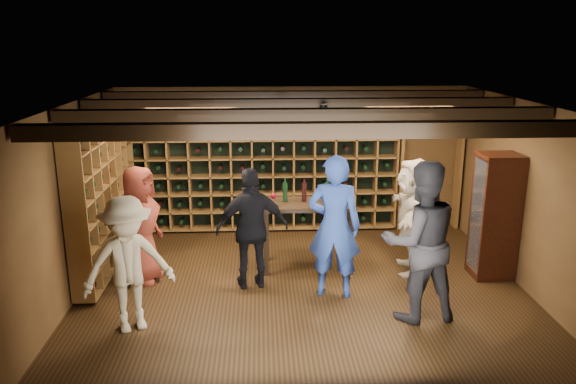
{
  "coord_description": "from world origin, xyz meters",
  "views": [
    {
      "loc": [
        -0.56,
        -7.12,
        3.33
      ],
      "look_at": [
        -0.19,
        0.2,
        1.28
      ],
      "focal_mm": 35.0,
      "sensor_mm": 36.0,
      "label": 1
    }
  ],
  "objects_px": {
    "guest_beige": "(412,216)",
    "tasting_table": "(308,211)",
    "guest_khaki": "(128,265)",
    "display_cabinet": "(495,219)",
    "man_blue_shirt": "(334,227)",
    "guest_red_floral": "(141,225)",
    "guest_woman_black": "(252,229)",
    "man_grey_suit": "(420,242)"
  },
  "relations": [
    {
      "from": "display_cabinet",
      "to": "tasting_table",
      "type": "bearing_deg",
      "value": 170.81
    },
    {
      "from": "man_grey_suit",
      "to": "guest_khaki",
      "type": "distance_m",
      "value": 3.41
    },
    {
      "from": "man_grey_suit",
      "to": "guest_woman_black",
      "type": "xyz_separation_m",
      "value": [
        -2.0,
        0.98,
        -0.14
      ]
    },
    {
      "from": "display_cabinet",
      "to": "tasting_table",
      "type": "height_order",
      "value": "display_cabinet"
    },
    {
      "from": "display_cabinet",
      "to": "man_blue_shirt",
      "type": "height_order",
      "value": "man_blue_shirt"
    },
    {
      "from": "guest_khaki",
      "to": "display_cabinet",
      "type": "bearing_deg",
      "value": -8.09
    },
    {
      "from": "guest_khaki",
      "to": "tasting_table",
      "type": "bearing_deg",
      "value": 14.7
    },
    {
      "from": "man_grey_suit",
      "to": "guest_khaki",
      "type": "xyz_separation_m",
      "value": [
        -3.4,
        -0.12,
        -0.17
      ]
    },
    {
      "from": "man_blue_shirt",
      "to": "guest_red_floral",
      "type": "xyz_separation_m",
      "value": [
        -2.6,
        0.56,
        -0.12
      ]
    },
    {
      "from": "display_cabinet",
      "to": "man_blue_shirt",
      "type": "relative_size",
      "value": 0.92
    },
    {
      "from": "man_blue_shirt",
      "to": "guest_khaki",
      "type": "height_order",
      "value": "man_blue_shirt"
    },
    {
      "from": "guest_khaki",
      "to": "tasting_table",
      "type": "relative_size",
      "value": 1.2
    },
    {
      "from": "guest_beige",
      "to": "guest_red_floral",
      "type": "bearing_deg",
      "value": -78.03
    },
    {
      "from": "guest_red_floral",
      "to": "guest_woman_black",
      "type": "xyz_separation_m",
      "value": [
        1.53,
        -0.26,
        0.01
      ]
    },
    {
      "from": "man_blue_shirt",
      "to": "tasting_table",
      "type": "distance_m",
      "value": 0.96
    },
    {
      "from": "man_grey_suit",
      "to": "display_cabinet",
      "type": "bearing_deg",
      "value": -146.85
    },
    {
      "from": "display_cabinet",
      "to": "man_blue_shirt",
      "type": "bearing_deg",
      "value": -167.98
    },
    {
      "from": "guest_red_floral",
      "to": "guest_khaki",
      "type": "xyz_separation_m",
      "value": [
        0.13,
        -1.36,
        -0.02
      ]
    },
    {
      "from": "guest_red_floral",
      "to": "guest_khaki",
      "type": "relative_size",
      "value": 1.02
    },
    {
      "from": "guest_woman_black",
      "to": "guest_khaki",
      "type": "bearing_deg",
      "value": 28.67
    },
    {
      "from": "guest_beige",
      "to": "tasting_table",
      "type": "distance_m",
      "value": 1.5
    },
    {
      "from": "guest_khaki",
      "to": "man_blue_shirt",
      "type": "bearing_deg",
      "value": -5.26
    },
    {
      "from": "display_cabinet",
      "to": "man_blue_shirt",
      "type": "xyz_separation_m",
      "value": [
        -2.33,
        -0.5,
        0.09
      ]
    },
    {
      "from": "guest_woman_black",
      "to": "guest_beige",
      "type": "xyz_separation_m",
      "value": [
        2.29,
        0.43,
        0.01
      ]
    },
    {
      "from": "guest_woman_black",
      "to": "guest_khaki",
      "type": "height_order",
      "value": "guest_woman_black"
    },
    {
      "from": "display_cabinet",
      "to": "guest_red_floral",
      "type": "height_order",
      "value": "display_cabinet"
    },
    {
      "from": "man_grey_suit",
      "to": "guest_woman_black",
      "type": "bearing_deg",
      "value": -32.95
    },
    {
      "from": "display_cabinet",
      "to": "guest_woman_black",
      "type": "height_order",
      "value": "display_cabinet"
    },
    {
      "from": "guest_red_floral",
      "to": "tasting_table",
      "type": "distance_m",
      "value": 2.36
    },
    {
      "from": "man_grey_suit",
      "to": "tasting_table",
      "type": "bearing_deg",
      "value": -60.04
    },
    {
      "from": "guest_beige",
      "to": "tasting_table",
      "type": "bearing_deg",
      "value": -87.77
    },
    {
      "from": "display_cabinet",
      "to": "guest_red_floral",
      "type": "relative_size",
      "value": 1.06
    },
    {
      "from": "display_cabinet",
      "to": "guest_woman_black",
      "type": "bearing_deg",
      "value": -176.63
    },
    {
      "from": "guest_woman_black",
      "to": "tasting_table",
      "type": "height_order",
      "value": "guest_woman_black"
    },
    {
      "from": "man_grey_suit",
      "to": "guest_khaki",
      "type": "height_order",
      "value": "man_grey_suit"
    },
    {
      "from": "man_grey_suit",
      "to": "guest_beige",
      "type": "height_order",
      "value": "man_grey_suit"
    },
    {
      "from": "display_cabinet",
      "to": "guest_beige",
      "type": "distance_m",
      "value": 1.13
    },
    {
      "from": "man_grey_suit",
      "to": "guest_red_floral",
      "type": "bearing_deg",
      "value": -26.26
    },
    {
      "from": "guest_red_floral",
      "to": "tasting_table",
      "type": "bearing_deg",
      "value": -66.92
    },
    {
      "from": "man_blue_shirt",
      "to": "guest_khaki",
      "type": "relative_size",
      "value": 1.17
    },
    {
      "from": "guest_woman_black",
      "to": "guest_khaki",
      "type": "xyz_separation_m",
      "value": [
        -1.4,
        -1.1,
        -0.03
      ]
    },
    {
      "from": "tasting_table",
      "to": "guest_khaki",
      "type": "bearing_deg",
      "value": -140.08
    }
  ]
}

